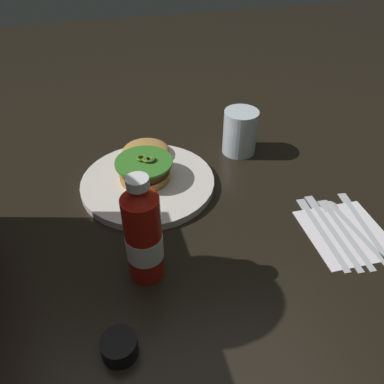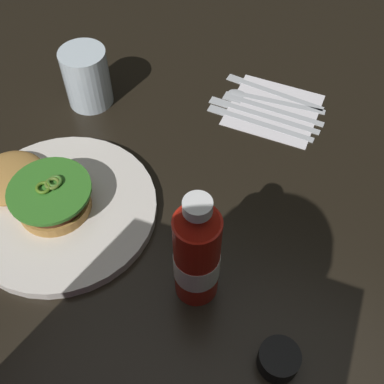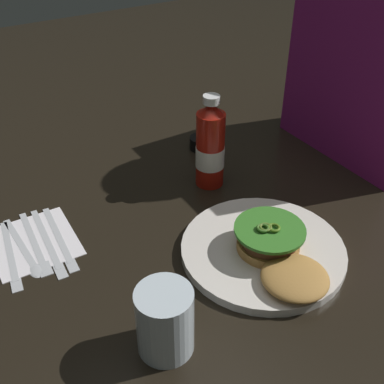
{
  "view_description": "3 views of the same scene",
  "coord_description": "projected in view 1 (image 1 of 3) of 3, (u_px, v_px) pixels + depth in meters",
  "views": [
    {
      "loc": [
        -0.55,
        0.2,
        0.53
      ],
      "look_at": [
        -0.01,
        0.06,
        0.07
      ],
      "focal_mm": 35.56,
      "sensor_mm": 36.0,
      "label": 1
    },
    {
      "loc": [
        -0.22,
        0.45,
        0.62
      ],
      "look_at": [
        -0.07,
        0.05,
        0.05
      ],
      "focal_mm": 44.98,
      "sensor_mm": 36.0,
      "label": 2
    },
    {
      "loc": [
        0.6,
        -0.32,
        0.6
      ],
      "look_at": [
        -0.02,
        0.06,
        0.07
      ],
      "focal_mm": 45.08,
      "sensor_mm": 36.0,
      "label": 3
    }
  ],
  "objects": [
    {
      "name": "table_knife",
      "position": [
        361.0,
        219.0,
        0.76
      ],
      "size": [
        0.2,
        0.04,
        0.0
      ],
      "color": "silver",
      "rests_on": "napkin"
    },
    {
      "name": "ground_plane",
      "position": [
        217.0,
        211.0,
        0.78
      ],
      "size": [
        3.0,
        3.0,
        0.0
      ],
      "primitive_type": "plane",
      "color": "black"
    },
    {
      "name": "napkin",
      "position": [
        346.0,
        233.0,
        0.73
      ],
      "size": [
        0.16,
        0.15,
        0.0
      ],
      "primitive_type": "cube",
      "rotation": [
        0.0,
        0.0,
        -0.03
      ],
      "color": "white",
      "rests_on": "ground_plane"
    },
    {
      "name": "fork_utensil",
      "position": [
        341.0,
        225.0,
        0.74
      ],
      "size": [
        0.19,
        0.03,
        0.0
      ],
      "color": "silver",
      "rests_on": "napkin"
    },
    {
      "name": "burger_sandwich",
      "position": [
        145.0,
        162.0,
        0.86
      ],
      "size": [
        0.21,
        0.13,
        0.05
      ],
      "color": "#B6813E",
      "rests_on": "dinner_plate"
    },
    {
      "name": "condiment_cup",
      "position": [
        119.0,
        347.0,
        0.54
      ],
      "size": [
        0.05,
        0.05,
        0.03
      ],
      "primitive_type": "cylinder",
      "color": "black",
      "rests_on": "ground_plane"
    },
    {
      "name": "ketchup_bottle",
      "position": [
        143.0,
        236.0,
        0.6
      ],
      "size": [
        0.06,
        0.06,
        0.2
      ],
      "color": "#A7180D",
      "rests_on": "ground_plane"
    },
    {
      "name": "dinner_plate",
      "position": [
        148.0,
        183.0,
        0.84
      ],
      "size": [
        0.29,
        0.29,
        0.02
      ],
      "primitive_type": "cylinder",
      "color": "silver",
      "rests_on": "ground_plane"
    },
    {
      "name": "water_glass",
      "position": [
        240.0,
        132.0,
        0.92
      ],
      "size": [
        0.08,
        0.08,
        0.11
      ],
      "primitive_type": "cylinder",
      "color": "silver",
      "rests_on": "ground_plane"
    },
    {
      "name": "butter_knife",
      "position": [
        329.0,
        224.0,
        0.75
      ],
      "size": [
        0.21,
        0.03,
        0.0
      ],
      "color": "silver",
      "rests_on": "napkin"
    },
    {
      "name": "steak_knife",
      "position": [
        319.0,
        226.0,
        0.74
      ],
      "size": [
        0.2,
        0.03,
        0.0
      ],
      "color": "silver",
      "rests_on": "napkin"
    },
    {
      "name": "spoon_utensil",
      "position": [
        347.0,
        220.0,
        0.76
      ],
      "size": [
        0.19,
        0.03,
        0.0
      ],
      "color": "silver",
      "rests_on": "napkin"
    }
  ]
}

